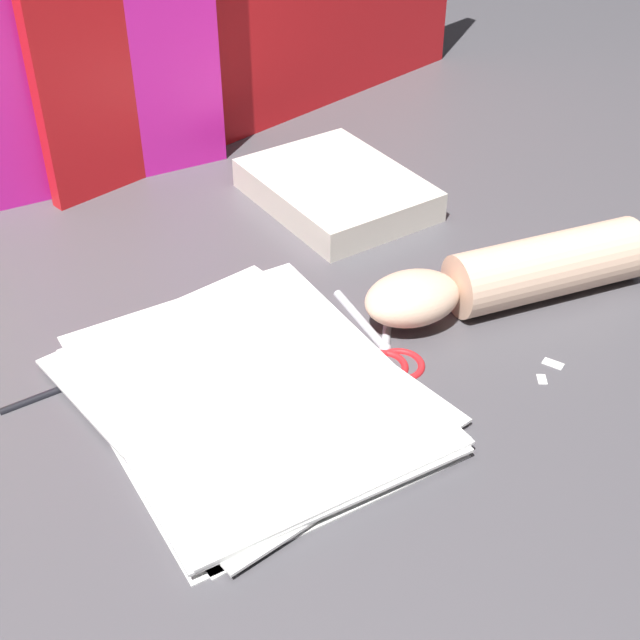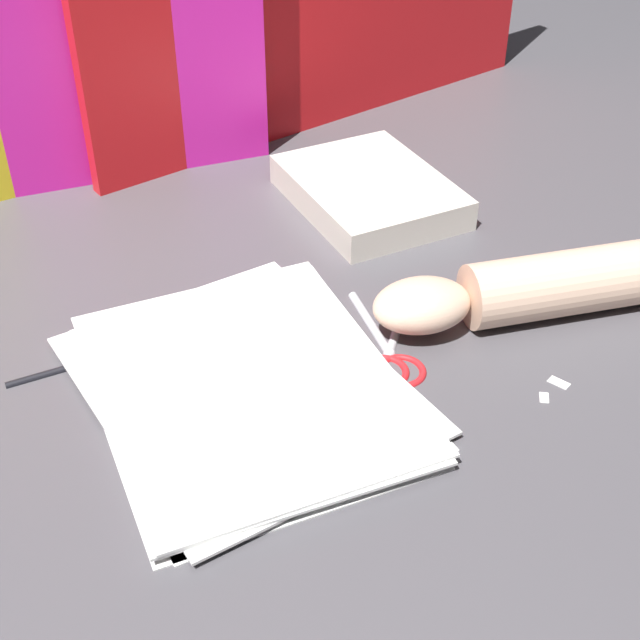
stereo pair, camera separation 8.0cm
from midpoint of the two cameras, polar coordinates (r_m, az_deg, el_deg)
ground_plane at (r=0.85m, az=1.41°, el=-2.76°), size 6.00×6.00×0.00m
paper_stack at (r=0.81m, az=-2.02°, el=-4.34°), size 0.29×0.35×0.02m
book_closed at (r=1.09m, az=5.28°, el=8.13°), size 0.17×0.22×0.04m
scissors at (r=0.86m, az=7.15°, el=-2.09°), size 0.13×0.16×0.01m
hand_forearm at (r=0.92m, az=15.67°, el=1.85°), size 0.32×0.14×0.07m
paper_scrap_near at (r=0.77m, az=7.95°, el=-7.78°), size 0.02×0.02×0.00m
paper_scrap_mid at (r=0.86m, az=17.65°, el=-3.93°), size 0.02×0.02×0.00m
paper_scrap_far at (r=0.84m, az=16.83°, el=-4.87°), size 0.02×0.02×0.00m
pen at (r=0.86m, az=-12.69°, el=-2.76°), size 0.14×0.01×0.01m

